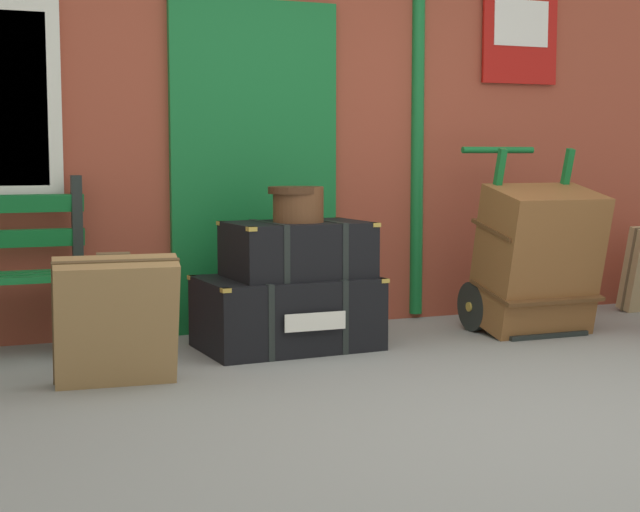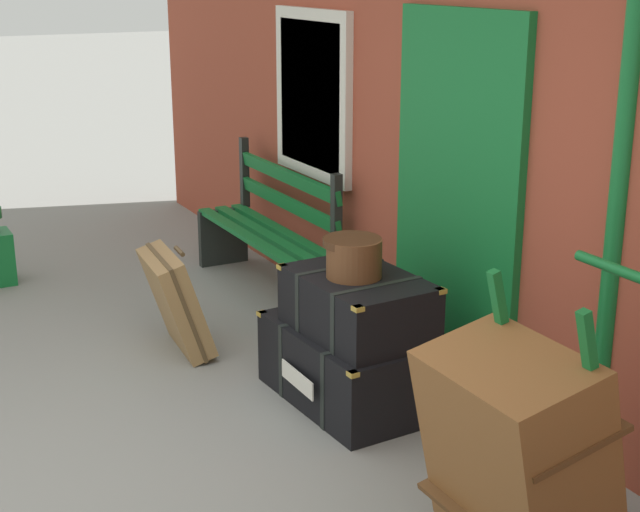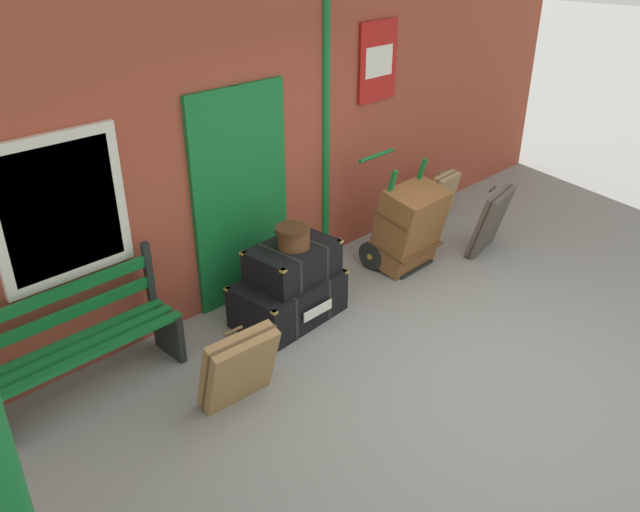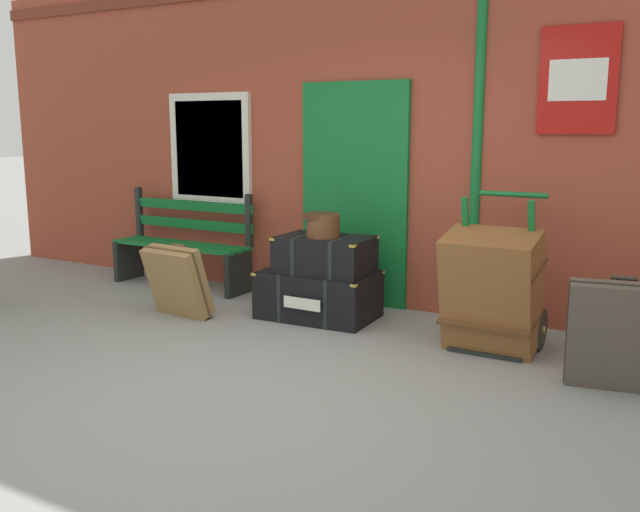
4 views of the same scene
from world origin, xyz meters
The scene contains 8 objects.
ground_plane centered at (0.00, 0.00, 0.00)m, with size 60.00×60.00×0.00m, color gray.
brick_facade centered at (-0.02, 2.60, 1.60)m, with size 10.40×0.35×3.20m.
steamer_trunk_base centered at (-0.44, 1.78, 0.21)m, with size 1.04×0.71×0.43m.
steamer_trunk_middle centered at (-0.37, 1.78, 0.58)m, with size 0.84×0.59×0.33m.
round_hatbox centered at (-0.38, 1.76, 0.86)m, with size 0.32×0.31×0.21m.
porters_trolley centered at (1.17, 1.79, 0.27)m, with size 0.71×0.67×1.18m.
large_brown_trunk centered at (1.17, 1.61, 0.48)m, with size 0.70×0.61×0.95m.
suitcase_tan centered at (-1.54, 1.17, 0.33)m, with size 0.61×0.40×0.66m.
Camera 1 is at (-2.32, -3.45, 1.12)m, focal length 54.04 mm.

